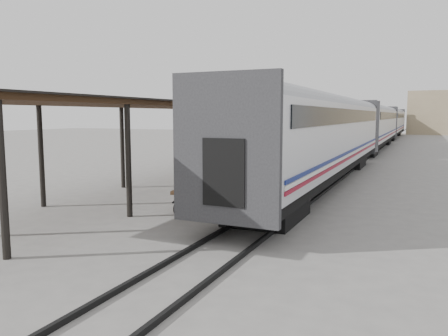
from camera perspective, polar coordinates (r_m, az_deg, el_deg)
ground at (r=16.71m, az=-4.34°, el=-5.35°), size 160.00×160.00×0.00m
train at (r=48.33m, az=19.00°, el=5.52°), size 3.45×76.01×4.01m
canopy at (r=39.93m, az=8.13°, el=7.50°), size 4.90×64.30×4.15m
rails at (r=48.65m, az=18.91°, el=2.42°), size 1.54×150.00×0.12m
building_left at (r=97.95m, az=14.06°, el=6.38°), size 12.00×8.00×6.00m
baggage_cart at (r=16.55m, az=-3.62°, el=-3.18°), size 1.73×2.61×0.86m
suitcase_stack at (r=16.85m, az=-3.66°, el=-1.56°), size 1.27×1.24×0.58m
luggage_tug at (r=35.90m, az=9.00°, el=2.00°), size 1.15×1.48×1.15m
porter at (r=15.71m, az=-3.96°, el=0.11°), size 0.46×0.64×1.65m
pedestrian at (r=32.41m, az=4.11°, el=2.37°), size 1.20×0.58×1.98m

